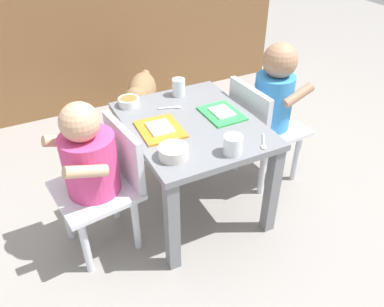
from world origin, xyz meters
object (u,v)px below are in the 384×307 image
(spoon_by_right_tray, at_px, (172,107))
(water_cup_right, at_px, (233,146))
(food_tray_right, at_px, (222,114))
(water_cup_left, at_px, (179,88))
(cereal_bowl_right_side, at_px, (173,152))
(spoon_by_left_tray, at_px, (263,143))
(seated_child_left, at_px, (93,162))
(food_tray_left, at_px, (161,129))
(cereal_bowl_left_side, at_px, (129,102))
(seated_child_right, at_px, (272,100))
(dog, at_px, (141,94))
(dining_table, at_px, (192,139))

(spoon_by_right_tray, bearing_deg, water_cup_right, -82.48)
(food_tray_right, height_order, water_cup_right, water_cup_right)
(water_cup_left, xyz_separation_m, cereal_bowl_right_side, (-0.21, -0.41, -0.01))
(water_cup_left, relative_size, spoon_by_left_tray, 0.83)
(seated_child_left, distance_m, cereal_bowl_right_side, 0.29)
(seated_child_left, height_order, food_tray_left, seated_child_left)
(food_tray_left, relative_size, cereal_bowl_left_side, 2.18)
(water_cup_left, distance_m, spoon_by_right_tray, 0.12)
(cereal_bowl_left_side, bearing_deg, seated_child_left, -130.02)
(seated_child_right, distance_m, water_cup_left, 0.41)
(food_tray_left, distance_m, water_cup_left, 0.30)
(dog, bearing_deg, food_tray_right, -82.88)
(cereal_bowl_left_side, bearing_deg, dining_table, -54.20)
(water_cup_left, bearing_deg, food_tray_left, -128.22)
(cereal_bowl_left_side, bearing_deg, dog, 65.54)
(dining_table, bearing_deg, food_tray_right, -1.78)
(seated_child_right, bearing_deg, water_cup_left, 150.88)
(food_tray_right, bearing_deg, spoon_by_right_tray, 137.46)
(water_cup_left, xyz_separation_m, spoon_by_left_tray, (0.11, -0.48, -0.03))
(water_cup_right, bearing_deg, spoon_by_left_tray, -0.33)
(cereal_bowl_right_side, bearing_deg, seated_child_right, 20.85)
(seated_child_right, relative_size, spoon_by_left_tray, 7.38)
(seated_child_right, height_order, food_tray_right, seated_child_right)
(seated_child_left, xyz_separation_m, spoon_by_right_tray, (0.38, 0.17, 0.04))
(food_tray_right, relative_size, cereal_bowl_right_side, 1.76)
(dog, height_order, spoon_by_right_tray, spoon_by_right_tray)
(water_cup_left, bearing_deg, cereal_bowl_left_side, 178.24)
(seated_child_right, xyz_separation_m, water_cup_right, (-0.37, -0.28, 0.04))
(water_cup_left, height_order, spoon_by_left_tray, water_cup_left)
(dog, distance_m, water_cup_right, 0.99)
(food_tray_right, bearing_deg, spoon_by_left_tray, -84.08)
(cereal_bowl_left_side, height_order, spoon_by_right_tray, cereal_bowl_left_side)
(seated_child_left, xyz_separation_m, water_cup_right, (0.43, -0.21, 0.06))
(seated_child_left, xyz_separation_m, food_tray_left, (0.27, 0.03, 0.04))
(dining_table, relative_size, spoon_by_left_tray, 6.68)
(food_tray_left, relative_size, cereal_bowl_right_side, 1.86)
(seated_child_left, xyz_separation_m, seated_child_right, (0.81, 0.07, 0.02))
(dog, bearing_deg, cereal_bowl_right_side, -102.87)
(seated_child_left, relative_size, dog, 1.57)
(food_tray_left, relative_size, water_cup_left, 2.55)
(water_cup_right, xyz_separation_m, cereal_bowl_left_side, (-0.20, 0.49, -0.01))
(seated_child_right, relative_size, spoon_by_right_tray, 6.66)
(water_cup_left, relative_size, cereal_bowl_right_side, 0.73)
(water_cup_left, xyz_separation_m, water_cup_right, (-0.02, -0.48, -0.00))
(dining_table, distance_m, seated_child_left, 0.41)
(dog, height_order, spoon_by_left_tray, spoon_by_left_tray)
(food_tray_left, xyz_separation_m, spoon_by_right_tray, (0.11, 0.14, -0.00))
(food_tray_left, relative_size, spoon_by_right_tray, 1.91)
(seated_child_left, bearing_deg, dining_table, 5.36)
(seated_child_left, xyz_separation_m, water_cup_left, (0.46, 0.27, 0.07))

